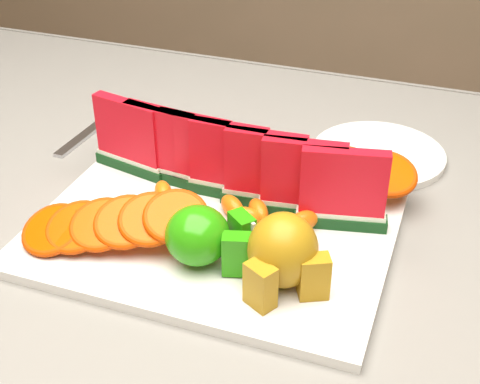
% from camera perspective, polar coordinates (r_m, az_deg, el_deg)
% --- Properties ---
extents(table, '(1.40, 0.90, 0.75)m').
position_cam_1_polar(table, '(0.86, -7.52, -8.38)').
color(table, '#4C321B').
rests_on(table, ground).
extents(tablecloth, '(1.53, 1.03, 0.20)m').
position_cam_1_polar(tablecloth, '(0.82, -7.83, -5.09)').
color(tablecloth, gray).
rests_on(tablecloth, table).
extents(platter, '(0.40, 0.30, 0.01)m').
position_cam_1_polar(platter, '(0.77, -2.30, -3.28)').
color(platter, silver).
rests_on(platter, tablecloth).
extents(apple_cluster, '(0.10, 0.09, 0.06)m').
position_cam_1_polar(apple_cluster, '(0.69, -3.04, -3.83)').
color(apple_cluster, '#2D8018').
rests_on(apple_cluster, platter).
extents(pear_cluster, '(0.09, 0.10, 0.08)m').
position_cam_1_polar(pear_cluster, '(0.66, 3.73, -5.29)').
color(pear_cluster, '#B96C0D').
rests_on(pear_cluster, platter).
extents(side_plate, '(0.21, 0.21, 0.01)m').
position_cam_1_polar(side_plate, '(0.93, 11.72, 3.18)').
color(side_plate, silver).
rests_on(side_plate, tablecloth).
extents(fork, '(0.02, 0.20, 0.00)m').
position_cam_1_polar(fork, '(1.01, -12.24, 5.46)').
color(fork, silver).
rests_on(fork, tablecloth).
extents(watermelon_row, '(0.39, 0.07, 0.10)m').
position_cam_1_polar(watermelon_row, '(0.79, -0.95, 2.49)').
color(watermelon_row, '#0D3E0B').
rests_on(watermelon_row, platter).
extents(orange_fan_front, '(0.22, 0.13, 0.05)m').
position_cam_1_polar(orange_fan_front, '(0.73, -10.73, -2.60)').
color(orange_fan_front, '#C8410E').
rests_on(orange_fan_front, platter).
extents(orange_fan_back, '(0.38, 0.10, 0.05)m').
position_cam_1_polar(orange_fan_back, '(0.84, 2.65, 2.80)').
color(orange_fan_back, '#C8410E').
rests_on(orange_fan_back, platter).
extents(tangerine_segments, '(0.21, 0.08, 0.02)m').
position_cam_1_polar(tangerine_segments, '(0.77, -1.38, -1.62)').
color(tangerine_segments, '#F73A0B').
rests_on(tangerine_segments, platter).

